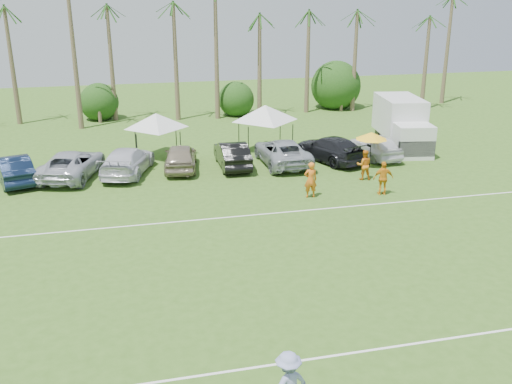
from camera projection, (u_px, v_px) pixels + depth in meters
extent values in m
cube|color=white|center=(286.00, 363.00, 17.15)|extent=(80.00, 0.10, 0.01)
cube|color=white|center=(217.00, 218.00, 28.16)|extent=(80.00, 0.10, 0.01)
cone|color=brown|center=(18.00, 66.00, 45.88)|extent=(0.44, 0.44, 10.00)
cone|color=brown|center=(69.00, 58.00, 46.60)|extent=(0.44, 0.44, 11.00)
cone|color=brown|center=(121.00, 75.00, 47.98)|extent=(0.44, 0.44, 8.00)
cone|color=brown|center=(168.00, 67.00, 48.70)|extent=(0.44, 0.44, 9.00)
cone|color=brown|center=(214.00, 60.00, 49.41)|extent=(0.44, 0.44, 10.00)
cone|color=brown|center=(259.00, 53.00, 50.13)|extent=(0.44, 0.44, 11.00)
cone|color=brown|center=(312.00, 69.00, 51.73)|extent=(0.44, 0.44, 8.00)
cone|color=brown|center=(364.00, 62.00, 52.67)|extent=(0.44, 0.44, 9.00)
cone|color=brown|center=(413.00, 55.00, 53.61)|extent=(0.44, 0.44, 10.00)
cone|color=brown|center=(452.00, 49.00, 54.32)|extent=(0.44, 0.44, 11.00)
cylinder|color=brown|center=(100.00, 112.00, 49.55)|extent=(0.30, 0.30, 1.40)
sphere|color=#173C10|center=(99.00, 100.00, 49.18)|extent=(4.00, 4.00, 4.00)
cylinder|color=brown|center=(235.00, 106.00, 52.19)|extent=(0.30, 0.30, 1.40)
sphere|color=#173C10|center=(235.00, 94.00, 51.83)|extent=(4.00, 4.00, 4.00)
cylinder|color=brown|center=(338.00, 102.00, 54.40)|extent=(0.30, 0.30, 1.40)
sphere|color=#173C10|center=(338.00, 90.00, 54.04)|extent=(4.00, 4.00, 4.00)
imported|color=orange|center=(311.00, 180.00, 30.77)|extent=(0.75, 0.51, 1.98)
imported|color=orange|center=(364.00, 165.00, 33.75)|extent=(1.02, 0.88, 1.80)
imported|color=orange|center=(383.00, 178.00, 31.18)|extent=(1.17, 0.63, 1.89)
cube|color=silver|center=(399.00, 115.00, 41.17)|extent=(3.42, 5.23, 2.64)
cube|color=silver|center=(413.00, 141.00, 38.33)|extent=(2.71, 2.28, 2.22)
cube|color=black|center=(417.00, 149.00, 37.69)|extent=(2.45, 0.72, 1.06)
cube|color=#E5590C|center=(417.00, 122.00, 41.41)|extent=(0.30, 1.67, 0.95)
cylinder|color=black|center=(396.00, 150.00, 38.67)|extent=(0.47, 0.99, 0.95)
cylinder|color=black|center=(427.00, 149.00, 38.81)|extent=(0.47, 0.99, 0.95)
cylinder|color=black|center=(378.00, 134.00, 42.85)|extent=(0.47, 0.99, 0.95)
cylinder|color=black|center=(406.00, 134.00, 42.99)|extent=(0.47, 0.99, 0.95)
cylinder|color=black|center=(137.00, 149.00, 36.74)|extent=(0.06, 0.06, 2.00)
cylinder|color=black|center=(181.00, 147.00, 37.36)|extent=(0.06, 0.06, 2.00)
cylinder|color=black|center=(135.00, 139.00, 39.32)|extent=(0.06, 0.06, 2.00)
cylinder|color=black|center=(176.00, 137.00, 39.93)|extent=(0.06, 0.06, 2.00)
pyramid|color=silver|center=(156.00, 113.00, 37.68)|extent=(4.32, 4.32, 1.00)
cylinder|color=black|center=(248.00, 143.00, 37.93)|extent=(0.06, 0.06, 2.19)
cylinder|color=black|center=(293.00, 140.00, 38.61)|extent=(0.06, 0.06, 2.19)
cylinder|color=black|center=(239.00, 132.00, 40.76)|extent=(0.06, 0.06, 2.19)
cylinder|color=black|center=(280.00, 130.00, 41.44)|extent=(0.06, 0.06, 2.19)
pyramid|color=silver|center=(265.00, 105.00, 38.96)|extent=(4.72, 4.72, 1.09)
cylinder|color=black|center=(370.00, 151.00, 36.19)|extent=(0.05, 0.05, 2.03)
cone|color=yellow|center=(372.00, 136.00, 35.86)|extent=(2.03, 2.03, 0.46)
imported|color=#8B95C6|center=(288.00, 384.00, 14.77)|extent=(1.38, 1.07, 1.89)
imported|color=#101C34|center=(13.00, 169.00, 33.27)|extent=(3.15, 5.27, 1.64)
imported|color=#ABAEB8|center=(72.00, 164.00, 34.19)|extent=(4.27, 6.43, 1.64)
imported|color=silver|center=(127.00, 161.00, 34.85)|extent=(3.89, 6.08, 1.64)
imported|color=gray|center=(181.00, 157.00, 35.69)|extent=(2.63, 5.05, 1.64)
imported|color=black|center=(232.00, 154.00, 36.26)|extent=(1.84, 5.01, 1.64)
imported|color=#9BA1A8|center=(282.00, 152.00, 36.80)|extent=(2.74, 5.91, 1.64)
imported|color=black|center=(330.00, 149.00, 37.55)|extent=(4.04, 6.09, 1.64)
imported|color=white|center=(375.00, 146.00, 38.30)|extent=(2.27, 4.94, 1.64)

